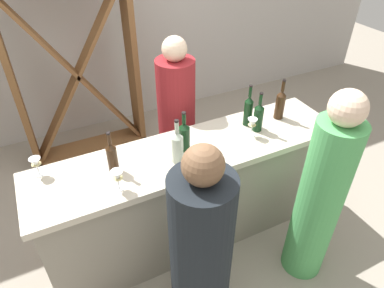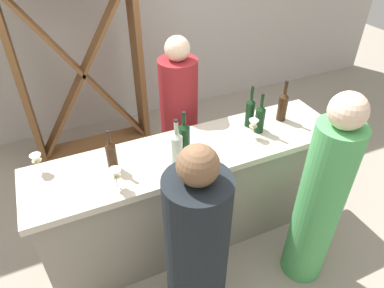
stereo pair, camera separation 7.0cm
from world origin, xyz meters
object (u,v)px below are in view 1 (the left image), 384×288
wine_bottle_rightmost_dark_green (258,116)px  wine_bottle_second_right_dark_green (248,110)px  wine_rack (77,75)px  wine_glass_near_left (117,177)px  wine_bottle_far_right_amber_brown (280,104)px  person_right_guest (177,128)px  wine_glass_near_center (252,124)px  wine_bottle_center_dark_green (184,136)px  person_center_guest (320,198)px  wine_bottle_leftmost_amber_brown (112,156)px  wine_glass_near_right (36,163)px  person_left_guest (201,254)px  wine_bottle_second_left_clear_pale (177,146)px

wine_bottle_rightmost_dark_green → wine_bottle_second_right_dark_green: bearing=104.0°
wine_rack → wine_glass_near_left: bearing=-93.0°
wine_bottle_far_right_amber_brown → person_right_guest: size_ratio=0.22×
wine_glass_near_center → wine_bottle_center_dark_green: bearing=172.7°
wine_bottle_rightmost_dark_green → wine_glass_near_center: wine_bottle_rightmost_dark_green is taller
wine_glass_near_left → wine_glass_near_center: (1.06, 0.12, 0.00)m
wine_bottle_second_right_dark_green → wine_glass_near_left: size_ratio=2.36×
wine_glass_near_center → wine_bottle_second_right_dark_green: bearing=67.7°
wine_glass_near_center → person_center_guest: bearing=-72.8°
wine_bottle_leftmost_amber_brown → wine_bottle_rightmost_dark_green: size_ratio=0.94×
wine_glass_near_right → person_left_guest: bearing=-47.9°
wine_bottle_leftmost_amber_brown → wine_glass_near_center: bearing=-3.6°
wine_bottle_second_right_dark_green → person_right_guest: 0.72m
wine_glass_near_left → wine_bottle_second_left_clear_pale: bearing=11.5°
wine_bottle_second_right_dark_green → wine_glass_near_center: (-0.06, -0.15, -0.03)m
wine_bottle_leftmost_amber_brown → person_center_guest: size_ratio=0.19×
person_left_guest → person_center_guest: bearing=-75.2°
wine_bottle_second_left_clear_pale → wine_bottle_far_right_amber_brown: wine_bottle_far_right_amber_brown is taller
wine_bottle_leftmost_amber_brown → person_left_guest: 0.83m
wine_bottle_second_left_clear_pale → wine_bottle_far_right_amber_brown: bearing=8.8°
wine_bottle_leftmost_amber_brown → wine_glass_near_right: 0.48m
wine_bottle_center_dark_green → person_center_guest: size_ratio=0.20×
wine_bottle_second_left_clear_pale → person_right_guest: size_ratio=0.21×
wine_bottle_second_left_clear_pale → person_left_guest: (-0.11, -0.57, -0.39)m
wine_bottle_center_dark_green → wine_glass_near_center: wine_bottle_center_dark_green is taller
wine_bottle_rightmost_dark_green → person_right_guest: size_ratio=0.21×
wine_rack → wine_bottle_second_right_dark_green: wine_rack is taller
wine_glass_near_center → wine_bottle_rightmost_dark_green: bearing=27.8°
wine_rack → person_center_guest: wine_rack is taller
person_left_guest → person_center_guest: person_center_guest is taller
wine_bottle_rightmost_dark_green → person_left_guest: bearing=-141.7°
wine_rack → wine_bottle_center_dark_green: bearing=-74.7°
wine_rack → wine_bottle_leftmost_amber_brown: 1.63m
wine_bottle_far_right_amber_brown → wine_glass_near_center: size_ratio=2.27×
wine_rack → wine_bottle_second_right_dark_green: size_ratio=5.46×
wine_bottle_center_dark_green → wine_glass_near_right: wine_bottle_center_dark_green is taller
wine_rack → person_left_guest: (0.23, -2.29, -0.25)m
wine_bottle_leftmost_amber_brown → person_right_guest: (0.71, 0.57, -0.33)m
person_center_guest → wine_glass_near_center: bearing=13.0°
wine_glass_near_right → person_center_guest: size_ratio=0.09×
wine_bottle_center_dark_green → wine_glass_near_right: (-0.97, 0.17, -0.02)m
wine_bottle_center_dark_green → person_right_guest: (0.19, 0.57, -0.34)m
person_center_guest → person_right_guest: bearing=18.5°
wine_bottle_rightmost_dark_green → person_right_guest: (-0.42, 0.60, -0.34)m
wine_glass_near_right → wine_bottle_second_left_clear_pale: bearing=-17.3°
wine_bottle_second_right_dark_green → person_left_guest: size_ratio=0.23×
wine_bottle_second_right_dark_green → person_left_guest: person_left_guest is taller
wine_bottle_second_left_clear_pale → person_left_guest: 0.70m
wine_bottle_second_left_clear_pale → person_center_guest: (0.81, -0.57, -0.33)m
wine_bottle_second_left_clear_pale → wine_glass_near_right: (-0.87, 0.27, -0.03)m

